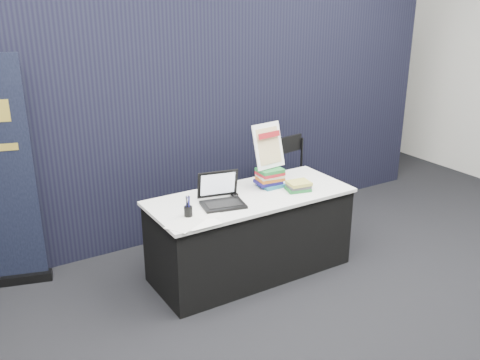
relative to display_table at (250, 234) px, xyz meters
name	(u,v)px	position (x,y,z in m)	size (l,w,h in m)	color
floor	(285,299)	(0.00, -0.55, -0.38)	(8.00, 8.00, 0.00)	black
wall_back	(111,42)	(0.00, 3.45, 1.37)	(8.00, 0.02, 3.50)	beige
drape_partition	(194,120)	(0.00, 1.05, 0.82)	(6.00, 0.08, 2.40)	black
display_table	(250,234)	(0.00, 0.00, 0.00)	(1.80, 0.75, 0.75)	black
laptop	(220,197)	(-0.33, -0.04, 0.44)	(0.39, 0.35, 0.26)	black
mouse	(234,194)	(-0.14, 0.05, 0.39)	(0.07, 0.11, 0.03)	black
brochure_left	(185,224)	(-0.75, -0.24, 0.38)	(0.28, 0.20, 0.00)	silver
brochure_mid	(202,223)	(-0.64, -0.29, 0.38)	(0.26, 0.18, 0.00)	white
brochure_right	(204,215)	(-0.55, -0.16, 0.38)	(0.26, 0.19, 0.00)	silver
pen_cup	(188,211)	(-0.67, -0.13, 0.42)	(0.07, 0.07, 0.09)	black
book_stack_tall	(270,177)	(0.26, 0.09, 0.46)	(0.23, 0.18, 0.18)	#1C5A6D
book_stack_short	(299,186)	(0.43, -0.13, 0.42)	(0.22, 0.18, 0.08)	#1B682D
info_sign	(268,146)	(0.26, 0.12, 0.75)	(0.31, 0.16, 0.41)	black
stacking_chair	(295,182)	(0.84, 0.47, 0.18)	(0.51, 0.51, 1.00)	black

